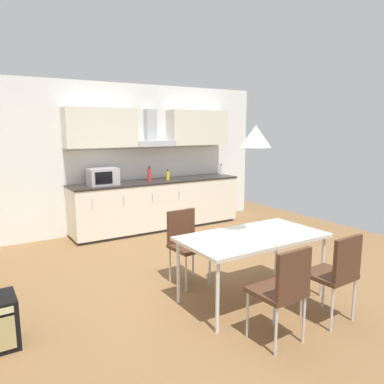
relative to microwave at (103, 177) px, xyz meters
name	(u,v)px	position (x,y,z in m)	size (l,w,h in m)	color
ground_plane	(202,289)	(0.26, -2.63, -1.05)	(7.72, 8.87, 0.02)	brown
wall_back	(109,158)	(0.26, 0.38, 0.27)	(6.18, 0.10, 2.62)	white
kitchen_counter	(158,204)	(1.01, 0.00, -0.58)	(3.17, 0.68, 0.90)	#333333
backsplash_tile	(149,163)	(1.01, 0.32, 0.14)	(3.15, 0.02, 0.56)	silver
upper_wall_cabinets	(153,128)	(1.01, 0.16, 0.79)	(3.15, 0.40, 0.66)	silver
microwave	(103,177)	(0.00, 0.00, 0.00)	(0.48, 0.35, 0.28)	#ADADB2
bottle_yellow	(168,175)	(1.20, -0.05, -0.06)	(0.06, 0.06, 0.20)	yellow
bottle_red	(149,175)	(0.85, -0.01, -0.03)	(0.07, 0.07, 0.26)	red
bottle_white	(221,170)	(2.47, 0.04, -0.04)	(0.06, 0.06, 0.23)	white
dining_table	(253,239)	(0.55, -3.14, -0.36)	(1.54, 0.82, 0.72)	silver
chair_far_left	(186,239)	(0.20, -2.35, -0.50)	(0.42, 0.42, 0.87)	#4C2D1E
chair_near_right	(337,269)	(0.90, -3.94, -0.50)	(0.42, 0.42, 0.87)	#4C2D1E
chair_near_left	(284,286)	(0.21, -3.94, -0.50)	(0.41, 0.41, 0.87)	#4C2D1E
pendant_lamp	(256,136)	(0.55, -3.14, 0.72)	(0.32, 0.32, 0.22)	silver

